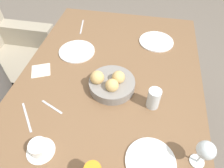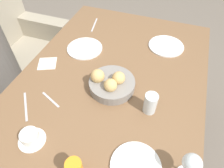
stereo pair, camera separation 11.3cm
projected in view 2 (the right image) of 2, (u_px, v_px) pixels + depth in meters
name	position (u px, v px, depth m)	size (l,w,h in m)	color
ground_plane	(111.00, 138.00, 1.75)	(10.00, 10.00, 0.00)	#6B6056
dining_table	(110.00, 89.00, 1.25)	(1.58, 1.09, 0.75)	brown
bread_basket	(111.00, 83.00, 1.12)	(0.26, 0.26, 0.12)	gray
plate_near_left	(136.00, 166.00, 0.85)	(0.22, 0.22, 0.01)	white
plate_near_right	(166.00, 46.00, 1.40)	(0.24, 0.24, 0.01)	white
plate_far_center	(85.00, 48.00, 1.39)	(0.24, 0.24, 0.01)	white
water_tumbler	(150.00, 103.00, 1.00)	(0.07, 0.07, 0.12)	silver
wine_glass	(192.00, 164.00, 0.75)	(0.08, 0.08, 0.16)	silver
coffee_cup	(31.00, 137.00, 0.91)	(0.13, 0.13, 0.06)	white
fork_silver	(94.00, 25.00, 1.59)	(0.19, 0.05, 0.00)	#B7B7BC
knife_silver	(26.00, 106.00, 1.06)	(0.16, 0.13, 0.00)	#B7B7BC
spoon_coffee	(51.00, 100.00, 1.09)	(0.07, 0.14, 0.00)	#B7B7BC
napkin	(47.00, 64.00, 1.29)	(0.15, 0.15, 0.00)	silver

